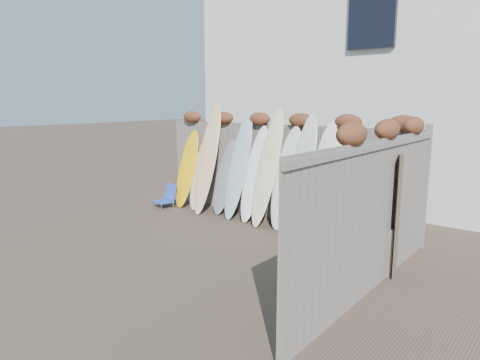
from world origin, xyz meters
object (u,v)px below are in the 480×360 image
Objects in this scene: lattice_panel at (395,210)px; surfboard_0 at (187,169)px; wooden_crate at (369,247)px; beach_chair at (167,197)px.

surfboard_0 reaches higher than lattice_panel.
lattice_panel is at bearing 58.26° from wooden_crate.
surfboard_0 is (0.29, 0.39, 0.65)m from beach_chair.
surfboard_0 is at bearing 149.83° from lattice_panel.
surfboard_0 is at bearing 53.51° from beach_chair.
lattice_panel is at bearing -8.48° from surfboard_0.
surfboard_0 reaches higher than wooden_crate.
wooden_crate is (5.22, -0.70, 0.09)m from beach_chair.
beach_chair is 5.49m from lattice_panel.
beach_chair is 0.32× the size of lattice_panel.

